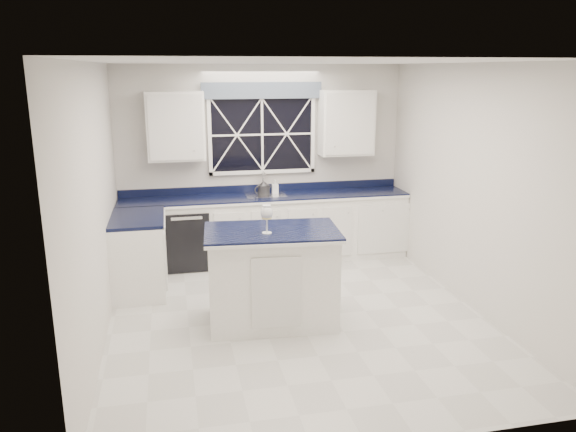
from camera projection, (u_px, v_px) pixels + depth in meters
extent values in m
plane|color=silver|center=(297.00, 317.00, 6.14)|extent=(4.50, 4.50, 0.00)
cube|color=beige|center=(262.00, 163.00, 7.92)|extent=(4.00, 0.10, 2.70)
cube|color=white|center=(266.00, 229.00, 7.87)|extent=(3.98, 0.60, 0.90)
cube|color=white|center=(139.00, 256.00, 6.77)|extent=(0.60, 1.00, 0.90)
cube|color=black|center=(266.00, 197.00, 7.75)|extent=(3.98, 0.64, 0.04)
cube|color=black|center=(187.00, 237.00, 7.65)|extent=(0.60, 0.58, 0.82)
cube|color=black|center=(262.00, 134.00, 7.79)|extent=(1.40, 0.02, 1.00)
cube|color=slate|center=(262.00, 90.00, 7.58)|extent=(1.65, 0.04, 0.22)
cube|color=white|center=(176.00, 126.00, 7.38)|extent=(0.75, 0.34, 0.90)
cube|color=white|center=(346.00, 123.00, 7.86)|extent=(0.75, 0.34, 0.90)
cylinder|color=silver|center=(263.00, 191.00, 7.95)|extent=(0.05, 0.05, 0.04)
cylinder|color=silver|center=(263.00, 181.00, 7.91)|extent=(0.02, 0.02, 0.28)
cylinder|color=silver|center=(264.00, 173.00, 7.79)|extent=(0.02, 0.18, 0.02)
cube|color=white|center=(272.00, 279.00, 5.91)|extent=(1.37, 0.87, 0.98)
cube|color=black|center=(272.00, 232.00, 5.78)|extent=(1.44, 0.94, 0.04)
cube|color=beige|center=(272.00, 285.00, 7.03)|extent=(1.33, 0.96, 0.01)
cube|color=black|center=(272.00, 284.00, 7.02)|extent=(1.17, 0.81, 0.01)
cylinder|color=#2D2D2F|center=(264.00, 190.00, 7.78)|extent=(0.21, 0.21, 0.13)
cone|color=#2D2D2F|center=(264.00, 183.00, 7.75)|extent=(0.17, 0.17, 0.06)
torus|color=#2D2D2F|center=(258.00, 190.00, 7.73)|extent=(0.11, 0.05, 0.11)
cylinder|color=#2D2D2F|center=(270.00, 188.00, 7.82)|extent=(0.07, 0.04, 0.09)
cylinder|color=silver|center=(267.00, 233.00, 5.65)|extent=(0.10, 0.10, 0.01)
cylinder|color=silver|center=(267.00, 225.00, 5.63)|extent=(0.02, 0.02, 0.15)
ellipsoid|color=silver|center=(267.00, 213.00, 5.60)|extent=(0.12, 0.12, 0.15)
cylinder|color=#D5C670|center=(267.00, 215.00, 5.61)|extent=(0.10, 0.10, 0.07)
imported|color=silver|center=(275.00, 187.00, 7.85)|extent=(0.09, 0.09, 0.19)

